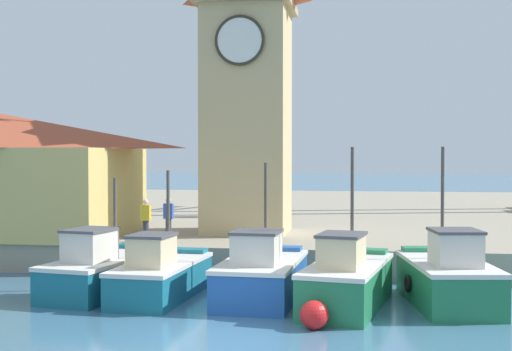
# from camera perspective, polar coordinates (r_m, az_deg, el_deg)

# --- Properties ---
(ground_plane) EXTENTS (300.00, 300.00, 0.00)m
(ground_plane) POSITION_cam_1_polar(r_m,az_deg,el_deg) (16.87, -2.29, -12.94)
(ground_plane) COLOR teal
(quay_wharf) EXTENTS (120.00, 40.00, 1.05)m
(quay_wharf) POSITION_cam_1_polar(r_m,az_deg,el_deg) (44.22, 4.64, -3.21)
(quay_wharf) COLOR #9E937F
(quay_wharf) RESTS_ON ground
(fishing_boat_far_left) EXTENTS (2.73, 5.27, 3.54)m
(fishing_boat_far_left) POSITION_cam_1_polar(r_m,az_deg,el_deg) (22.57, -12.07, -7.42)
(fishing_boat_far_left) COLOR #196B7F
(fishing_boat_far_left) RESTS_ON ground
(fishing_boat_left_outer) EXTENTS (2.11, 4.90, 3.79)m
(fishing_boat_left_outer) POSITION_cam_1_polar(r_m,az_deg,el_deg) (21.57, -7.61, -7.88)
(fishing_boat_left_outer) COLOR #196B7F
(fishing_boat_left_outer) RESTS_ON ground
(fishing_boat_left_inner) EXTENTS (2.35, 4.86, 4.02)m
(fishing_boat_left_inner) POSITION_cam_1_polar(r_m,az_deg,el_deg) (21.07, 0.45, -7.94)
(fishing_boat_left_inner) COLOR #2356A8
(fishing_boat_left_inner) RESTS_ON ground
(fishing_boat_mid_left) EXTENTS (2.68, 5.19, 4.48)m
(fishing_boat_mid_left) POSITION_cam_1_polar(r_m,az_deg,el_deg) (20.17, 7.31, -8.31)
(fishing_boat_mid_left) COLOR #237A4C
(fishing_boat_mid_left) RESTS_ON ground
(fishing_boat_center) EXTENTS (2.71, 4.98, 4.50)m
(fishing_boat_center) POSITION_cam_1_polar(r_m,az_deg,el_deg) (21.05, 15.08, -7.90)
(fishing_boat_center) COLOR #237A4C
(fishing_boat_center) RESTS_ON ground
(clock_tower) EXTENTS (3.87, 3.87, 13.49)m
(clock_tower) POSITION_cam_1_polar(r_m,az_deg,el_deg) (29.66, -0.72, 7.56)
(clock_tower) COLOR tan
(clock_tower) RESTS_ON quay_wharf
(mooring_buoy) EXTENTS (0.71, 0.71, 0.71)m
(mooring_buoy) POSITION_cam_1_polar(r_m,az_deg,el_deg) (17.72, 4.68, -11.06)
(mooring_buoy) COLOR red
(mooring_buoy) RESTS_ON ground
(dock_worker_near_tower) EXTENTS (0.34, 0.22, 1.62)m
(dock_worker_near_tower) POSITION_cam_1_polar(r_m,az_deg,el_deg) (25.95, -8.82, -3.59)
(dock_worker_near_tower) COLOR #33333D
(dock_worker_near_tower) RESTS_ON quay_wharf
(dock_worker_along_quay) EXTENTS (0.34, 0.22, 1.62)m
(dock_worker_along_quay) POSITION_cam_1_polar(r_m,az_deg,el_deg) (26.62, -7.02, -3.45)
(dock_worker_along_quay) COLOR #33333D
(dock_worker_along_quay) RESTS_ON quay_wharf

